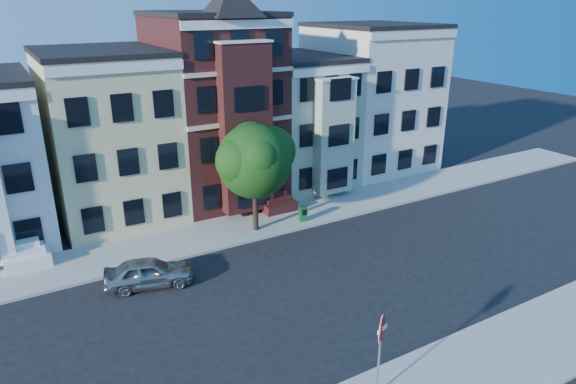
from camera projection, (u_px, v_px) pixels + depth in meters
ground at (334, 282)px, 25.07m from camera, size 120.00×120.00×0.00m
far_sidewalk at (259, 223)px, 31.51m from camera, size 60.00×4.00×0.15m
near_sidewalk at (462, 379)px, 18.58m from camera, size 60.00×4.00×0.15m
house_yellow at (109, 137)px, 31.73m from camera, size 7.00×9.00×10.00m
house_brown at (213, 110)px, 34.69m from camera, size 7.00×9.00×12.00m
house_green at (295, 121)px, 38.29m from camera, size 6.00×9.00×9.00m
house_cream at (370, 99)px, 41.25m from camera, size 8.00×9.00×11.00m
street_tree at (255, 166)px, 29.14m from camera, size 7.87×7.87×7.90m
parked_car at (149, 272)px, 24.56m from camera, size 4.46×2.68×1.42m
newspaper_box at (303, 213)px, 31.54m from camera, size 0.51×0.48×0.97m
stop_sign at (379, 351)px, 17.15m from camera, size 0.98×0.42×3.58m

